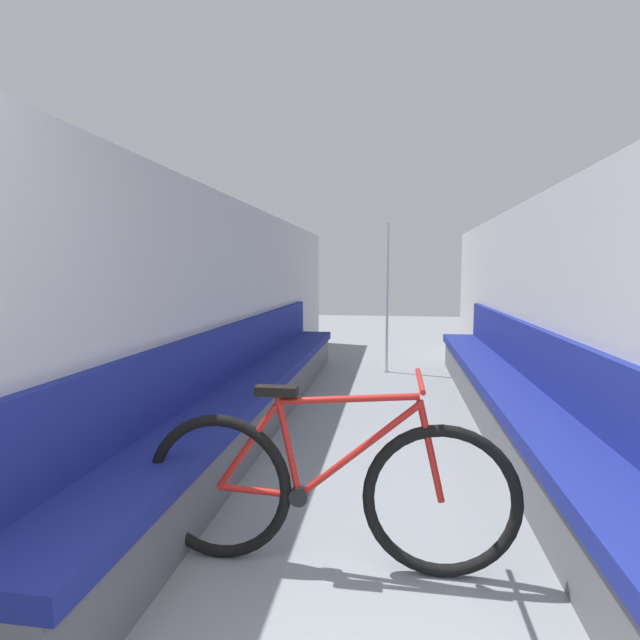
% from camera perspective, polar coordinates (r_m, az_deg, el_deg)
% --- Properties ---
extents(wall_left, '(0.10, 10.65, 2.07)m').
position_cam_1_polar(wall_left, '(4.55, -10.96, 0.88)').
color(wall_left, '#B2B2B7').
rests_on(wall_left, ground).
extents(wall_right, '(0.10, 10.65, 2.07)m').
position_cam_1_polar(wall_right, '(4.47, 25.00, 0.37)').
color(wall_right, '#B2B2B7').
rests_on(wall_right, ground).
extents(bench_seat_row_left, '(0.50, 6.31, 0.93)m').
position_cam_1_polar(bench_seat_row_left, '(4.68, -7.21, -7.99)').
color(bench_seat_row_left, '#5B5B60').
rests_on(bench_seat_row_left, ground).
extents(bench_seat_row_right, '(0.50, 6.31, 0.93)m').
position_cam_1_polar(bench_seat_row_right, '(4.62, 20.99, -8.51)').
color(bench_seat_row_right, '#5B5B60').
rests_on(bench_seat_row_right, ground).
extents(bicycle, '(1.77, 0.46, 0.93)m').
position_cam_1_polar(bicycle, '(2.48, 0.70, -18.81)').
color(bicycle, black).
rests_on(bicycle, ground).
extents(grab_pole_near, '(0.08, 0.08, 2.05)m').
position_cam_1_polar(grab_pole_near, '(6.90, 7.70, 2.22)').
color(grab_pole_near, gray).
rests_on(grab_pole_near, ground).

